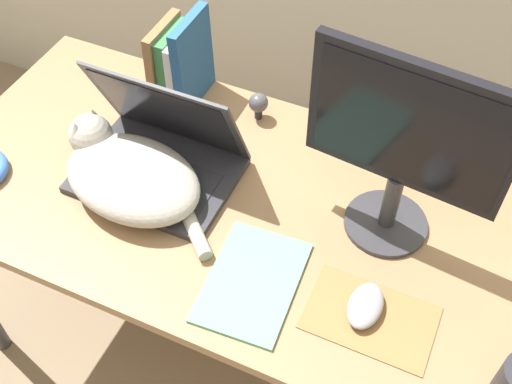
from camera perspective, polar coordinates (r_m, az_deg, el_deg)
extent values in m
cube|color=#93704C|center=(1.47, -1.07, -1.34)|extent=(1.49, 0.71, 0.03)
cylinder|color=#38383D|center=(2.18, -14.20, 4.50)|extent=(0.04, 0.04, 0.67)
cube|color=#2D2D33|center=(1.52, -8.79, 1.50)|extent=(0.36, 0.27, 0.02)
cube|color=#28282D|center=(1.51, -9.09, 1.42)|extent=(0.30, 0.14, 0.00)
cube|color=#2D2D33|center=(1.48, -7.82, 7.04)|extent=(0.36, 0.11, 0.25)
cube|color=black|center=(1.48, -7.90, 6.88)|extent=(0.33, 0.09, 0.22)
ellipsoid|color=#B2ADA3|center=(1.46, -10.89, 1.17)|extent=(0.37, 0.28, 0.11)
sphere|color=#B2ADA3|center=(1.54, -14.48, 4.91)|extent=(0.10, 0.10, 0.10)
cone|color=#B2ADA3|center=(1.54, -14.28, 6.69)|extent=(0.04, 0.04, 0.03)
cone|color=#B2ADA3|center=(1.51, -15.71, 5.42)|extent=(0.04, 0.04, 0.03)
cylinder|color=#B2ADA3|center=(1.39, -5.44, -3.53)|extent=(0.12, 0.12, 0.03)
cylinder|color=#333338|center=(1.45, 11.44, -2.73)|extent=(0.18, 0.18, 0.01)
cylinder|color=#333338|center=(1.39, 11.93, -0.77)|extent=(0.04, 0.04, 0.14)
cube|color=black|center=(1.23, 13.53, 5.68)|extent=(0.41, 0.06, 0.29)
cube|color=black|center=(1.22, 13.44, 5.31)|extent=(0.37, 0.04, 0.26)
cube|color=olive|center=(1.31, 10.12, -10.93)|extent=(0.25, 0.16, 0.00)
ellipsoid|color=#99999E|center=(1.30, 9.70, -9.92)|extent=(0.07, 0.11, 0.03)
cube|color=olive|center=(1.69, -8.14, 11.69)|extent=(0.03, 0.15, 0.20)
cube|color=#387A42|center=(1.68, -7.25, 11.30)|extent=(0.03, 0.14, 0.19)
cube|color=white|center=(1.67, -6.37, 11.07)|extent=(0.02, 0.16, 0.19)
cube|color=#285B93|center=(1.64, -5.64, 11.54)|extent=(0.03, 0.16, 0.24)
cube|color=#6BBC93|center=(1.33, -0.33, -7.98)|extent=(0.20, 0.27, 0.01)
cylinder|color=#232328|center=(1.65, 0.22, 6.97)|extent=(0.02, 0.02, 0.02)
sphere|color=#4C4C51|center=(1.62, 0.22, 7.94)|extent=(0.05, 0.05, 0.05)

